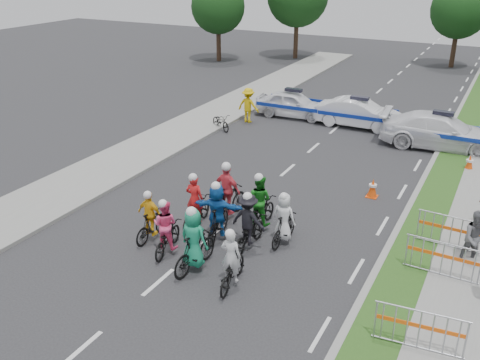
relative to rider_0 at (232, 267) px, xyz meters
The scene contains 28 objects.
ground 2.08m from the rider_0, 156.40° to the right, with size 90.00×90.00×0.00m, color #28282B.
curb_right 5.35m from the rider_0, 52.09° to the left, with size 0.20×60.00×0.12m, color gray.
grass_strip 5.81m from the rider_0, 46.61° to the left, with size 1.20×60.00×0.11m, color #254C18.
sidewalk_right 7.16m from the rider_0, 36.05° to the left, with size 2.40×60.00×0.13m, color gray.
sidewalk_left 9.34m from the rider_0, 153.23° to the left, with size 3.00×60.00×0.13m, color gray.
rider_0 is the anchor object (origin of this frame).
rider_1 1.32m from the rider_0, behind, with size 0.87×1.92×1.98m.
rider_2 2.60m from the rider_0, 165.79° to the left, with size 0.92×1.79×1.75m.
rider_3 3.51m from the rider_0, 162.83° to the left, with size 0.84×1.60×1.68m.
rider_4 2.01m from the rider_0, 103.92° to the left, with size 1.04×1.84×1.87m.
rider_5 2.59m from the rider_0, 127.91° to the left, with size 1.61×1.91×1.94m.
rider_6 3.57m from the rider_0, 137.24° to the left, with size 0.82×1.89×1.88m.
rider_7 2.73m from the rider_0, 83.12° to the left, with size 0.74×1.65×1.72m.
rider_8 3.35m from the rider_0, 102.99° to the left, with size 0.83×1.91×1.92m.
rider_9 3.92m from the rider_0, 120.23° to the left, with size 1.08×2.00×2.03m.
police_car_0 16.05m from the rider_0, 106.53° to the left, with size 1.61×4.01×1.37m, color white.
police_car_1 15.26m from the rider_0, 93.63° to the left, with size 1.48×4.24×1.40m, color white.
police_car_2 14.25m from the rider_0, 77.08° to the left, with size 2.15×5.30×1.54m, color white.
spectator_1 6.91m from the rider_0, 36.20° to the left, with size 0.81×0.63×1.67m, color slate.
marshal_hiviz 14.77m from the rider_0, 114.98° to the left, with size 1.16×0.67×1.79m, color gold.
barrier_0 4.89m from the rider_0, ahead, with size 2.00×0.50×1.12m, color #A5A8AD, non-canonical shape.
barrier_1 5.67m from the rider_0, 30.81° to the left, with size 2.00×0.50×1.12m, color #A5A8AD, non-canonical shape.
barrier_2 6.70m from the rider_0, 43.31° to the left, with size 2.00×0.50×1.12m, color #A5A8AD, non-canonical shape.
cone_0 7.50m from the rider_0, 75.55° to the left, with size 0.40×0.40×0.70m.
cone_1 12.43m from the rider_0, 67.74° to the left, with size 0.40×0.40×0.70m.
parked_bike 13.48m from the rider_0, 120.60° to the left, with size 0.55×1.57×0.82m, color black.
tree_0 31.68m from the rider_0, 120.19° to the left, with size 4.20×4.20×6.30m.
tree_4 33.42m from the rider_0, 87.98° to the left, with size 4.20×4.20×6.30m.
Camera 1 is at (7.56, -9.75, 8.26)m, focal length 40.00 mm.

